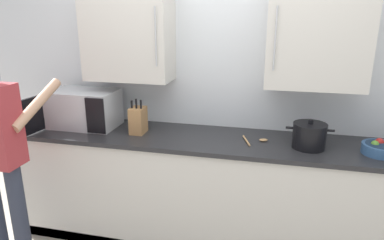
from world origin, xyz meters
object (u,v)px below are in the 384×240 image
at_px(microwave_oven, 80,109).
at_px(fruit_bowl, 380,148).
at_px(stock_pot, 309,136).
at_px(knife_block, 138,120).
at_px(wooden_spoon, 256,140).

height_order(microwave_oven, fruit_bowl, microwave_oven).
relative_size(microwave_oven, stock_pot, 2.26).
relative_size(knife_block, fruit_bowl, 1.17).
distance_m(stock_pot, wooden_spoon, 0.39).
distance_m(microwave_oven, wooden_spoon, 1.49).
xyz_separation_m(microwave_oven, stock_pot, (1.86, -0.07, -0.06)).
height_order(knife_block, wooden_spoon, knife_block).
relative_size(microwave_oven, wooden_spoon, 3.77).
height_order(stock_pot, fruit_bowl, stock_pot).
bearing_deg(knife_block, microwave_oven, 174.71).
height_order(stock_pot, knife_block, knife_block).
bearing_deg(microwave_oven, fruit_bowl, -1.92).
bearing_deg(fruit_bowl, stock_pot, 179.29).
xyz_separation_m(stock_pot, wooden_spoon, (-0.38, 0.04, -0.08)).
relative_size(microwave_oven, fruit_bowl, 3.06).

